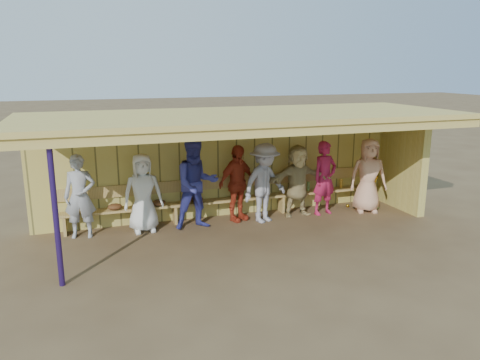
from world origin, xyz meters
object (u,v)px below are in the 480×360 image
at_px(player_h, 368,176).
at_px(player_b, 143,193).
at_px(player_a, 80,196).
at_px(bench, 229,195).
at_px(player_g, 325,178).
at_px(player_c, 196,184).
at_px(player_f, 298,181).
at_px(player_d, 237,183).
at_px(player_e, 265,183).

bearing_deg(player_h, player_b, -166.11).
relative_size(player_a, player_b, 1.03).
relative_size(player_b, bench, 0.22).
bearing_deg(player_g, player_h, -19.29).
relative_size(player_c, bench, 0.26).
bearing_deg(player_f, player_a, 179.77).
distance_m(player_b, player_d, 2.09).
distance_m(player_b, player_e, 2.65).
relative_size(player_a, player_h, 0.97).
height_order(player_d, bench, player_d).
bearing_deg(bench, player_b, -169.87).
bearing_deg(player_c, player_a, 172.73).
height_order(player_e, player_g, player_e).
xyz_separation_m(player_d, player_h, (3.16, -0.38, 0.02)).
height_order(player_c, player_f, player_c).
xyz_separation_m(player_b, player_e, (2.64, -0.23, 0.06)).
xyz_separation_m(player_a, player_d, (3.34, 0.00, 0.01)).
bearing_deg(player_a, player_h, 6.72).
xyz_separation_m(player_a, player_b, (1.24, -0.05, -0.02)).
bearing_deg(player_c, player_b, 169.57).
relative_size(player_d, player_f, 1.03).
height_order(player_b, player_h, player_h).
xyz_separation_m(player_b, player_f, (3.54, -0.05, 0.00)).
height_order(player_a, player_d, player_d).
bearing_deg(player_b, player_d, -0.85).
height_order(player_b, player_c, player_c).
bearing_deg(player_g, player_d, 164.00).
bearing_deg(player_g, player_f, 160.37).
bearing_deg(bench, player_c, -149.72).
relative_size(player_e, player_g, 1.03).
relative_size(player_b, player_e, 0.94).
relative_size(player_a, player_d, 0.99).
bearing_deg(player_b, player_e, -7.35).
xyz_separation_m(player_d, player_e, (0.55, -0.29, 0.03)).
distance_m(player_g, player_h, 1.09).
relative_size(player_c, player_d, 1.14).
height_order(player_b, player_g, player_g).
height_order(player_c, player_e, player_c).
bearing_deg(player_c, player_f, 0.72).
xyz_separation_m(player_g, bench, (-2.18, 0.51, -0.34)).
bearing_deg(player_a, player_e, 5.82).
bearing_deg(player_e, player_a, 155.03).
relative_size(player_c, player_g, 1.13).
relative_size(player_f, bench, 0.22).
relative_size(player_e, bench, 0.23).
height_order(player_a, player_e, player_e).
distance_m(player_f, bench, 1.62).
distance_m(player_h, bench, 3.34).
xyz_separation_m(player_a, player_g, (5.43, -0.21, 0.01)).
xyz_separation_m(player_d, player_g, (2.09, -0.21, 0.00)).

